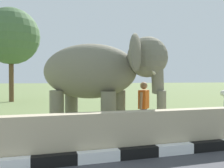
# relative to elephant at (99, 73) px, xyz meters

# --- Properties ---
(barrier_parapet) EXTENTS (28.00, 0.36, 1.00)m
(barrier_parapet) POSITION_rel_elephant_xyz_m (-1.37, -2.03, -1.44)
(barrier_parapet) COLOR tan
(barrier_parapet) RESTS_ON ground_plane
(elephant) EXTENTS (3.93, 3.65, 2.95)m
(elephant) POSITION_rel_elephant_xyz_m (0.00, 0.00, 0.00)
(elephant) COLOR #716D5B
(elephant) RESTS_ON ground_plane
(person_handler) EXTENTS (0.52, 0.56, 1.66)m
(person_handler) POSITION_rel_elephant_xyz_m (1.40, -0.23, -1.01)
(person_handler) COLOR navy
(person_handler) RESTS_ON ground_plane
(tree_distant) EXTENTS (4.37, 4.37, 7.27)m
(tree_distant) POSITION_rel_elephant_xyz_m (-3.88, 13.02, 3.13)
(tree_distant) COLOR brown
(tree_distant) RESTS_ON ground_plane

